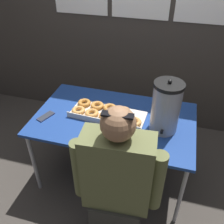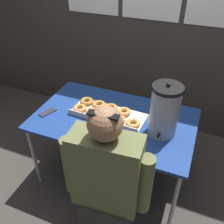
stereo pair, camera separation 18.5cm
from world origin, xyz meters
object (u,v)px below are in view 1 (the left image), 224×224
(donut_box, at_px, (106,113))
(cell_phone, at_px, (46,116))
(person_seated, at_px, (117,189))
(coffee_urn, at_px, (166,107))

(donut_box, relative_size, cell_phone, 3.89)
(donut_box, distance_m, person_seated, 0.71)
(donut_box, distance_m, cell_phone, 0.52)
(coffee_urn, bearing_deg, donut_box, 174.66)
(cell_phone, xyz_separation_m, person_seated, (0.77, -0.48, -0.11))
(coffee_urn, bearing_deg, cell_phone, -173.44)
(cell_phone, bearing_deg, donut_box, 39.39)
(donut_box, xyz_separation_m, coffee_urn, (0.50, -0.05, 0.19))
(donut_box, distance_m, coffee_urn, 0.54)
(person_seated, bearing_deg, cell_phone, -36.25)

